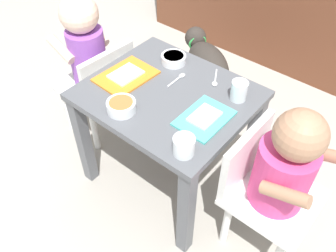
{
  "coord_description": "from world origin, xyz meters",
  "views": [
    {
      "loc": [
        0.62,
        -0.75,
        1.27
      ],
      "look_at": [
        0.0,
        0.0,
        0.3
      ],
      "focal_mm": 38.41,
      "sensor_mm": 36.0,
      "label": 1
    }
  ],
  "objects": [
    {
      "name": "water_cup_right",
      "position": [
        0.2,
        0.13,
        0.5
      ],
      "size": [
        0.06,
        0.06,
        0.07
      ],
      "color": "white",
      "rests_on": "dining_table"
    },
    {
      "name": "spoon_by_right_tray",
      "position": [
        -0.02,
        0.08,
        0.47
      ],
      "size": [
        0.02,
        0.1,
        0.01
      ],
      "color": "silver",
      "rests_on": "dining_table"
    },
    {
      "name": "water_cup_left",
      "position": [
        0.21,
        -0.18,
        0.49
      ],
      "size": [
        0.07,
        0.07,
        0.06
      ],
      "color": "white",
      "rests_on": "dining_table"
    },
    {
      "name": "dog",
      "position": [
        -0.2,
        0.54,
        0.22
      ],
      "size": [
        0.41,
        0.33,
        0.32
      ],
      "color": "#332D28",
      "rests_on": "ground"
    },
    {
      "name": "veggie_bowl_far",
      "position": [
        -0.06,
        -0.17,
        0.49
      ],
      "size": [
        0.1,
        0.1,
        0.04
      ],
      "color": "white",
      "rests_on": "dining_table"
    },
    {
      "name": "veggie_bowl_near",
      "position": [
        -0.1,
        0.15,
        0.49
      ],
      "size": [
        0.09,
        0.09,
        0.03
      ],
      "color": "white",
      "rests_on": "dining_table"
    },
    {
      "name": "food_tray_right",
      "position": [
        0.18,
        -0.03,
        0.47
      ],
      "size": [
        0.13,
        0.18,
        0.02
      ],
      "color": "#4CC6BC",
      "rests_on": "dining_table"
    },
    {
      "name": "dining_table",
      "position": [
        0.0,
        0.0,
        0.38
      ],
      "size": [
        0.57,
        0.49,
        0.47
      ],
      "color": "#515459",
      "rests_on": "ground"
    },
    {
      "name": "spoon_by_left_tray",
      "position": [
        0.09,
        0.16,
        0.47
      ],
      "size": [
        0.06,
        0.09,
        0.01
      ],
      "color": "silver",
      "rests_on": "dining_table"
    },
    {
      "name": "seated_child_right",
      "position": [
        0.45,
        -0.0,
        0.4
      ],
      "size": [
        0.28,
        0.28,
        0.64
      ],
      "color": "white",
      "rests_on": "ground"
    },
    {
      "name": "food_tray_left",
      "position": [
        -0.18,
        -0.03,
        0.47
      ],
      "size": [
        0.17,
        0.21,
        0.02
      ],
      "color": "orange",
      "rests_on": "dining_table"
    },
    {
      "name": "seated_child_left",
      "position": [
        -0.45,
        0.02,
        0.42
      ],
      "size": [
        0.3,
        0.3,
        0.68
      ],
      "color": "white",
      "rests_on": "ground"
    },
    {
      "name": "ground_plane",
      "position": [
        0.0,
        0.0,
        0.0
      ],
      "size": [
        7.0,
        7.0,
        0.0
      ],
      "primitive_type": "plane",
      "color": "#9E998E"
    }
  ]
}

